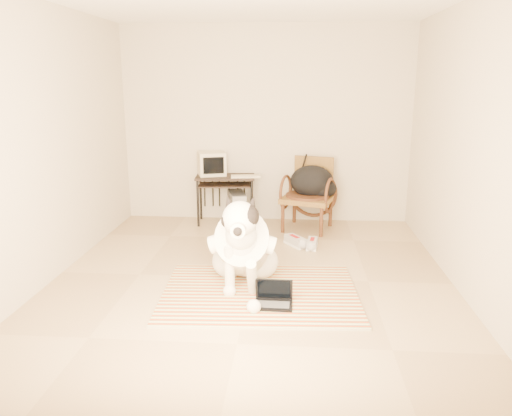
# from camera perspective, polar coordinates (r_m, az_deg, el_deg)

# --- Properties ---
(floor) EXTENTS (4.50, 4.50, 0.00)m
(floor) POSITION_cam_1_polar(r_m,az_deg,el_deg) (5.14, -0.48, -7.99)
(floor) COLOR tan
(floor) RESTS_ON ground
(wall_back) EXTENTS (4.50, 0.00, 4.50)m
(wall_back) POSITION_cam_1_polar(r_m,az_deg,el_deg) (7.02, 1.10, 9.46)
(wall_back) COLOR beige
(wall_back) RESTS_ON floor
(wall_front) EXTENTS (4.50, 0.00, 4.50)m
(wall_front) POSITION_cam_1_polar(r_m,az_deg,el_deg) (2.59, -4.83, 0.71)
(wall_front) COLOR beige
(wall_front) RESTS_ON floor
(wall_left) EXTENTS (0.00, 4.50, 4.50)m
(wall_left) POSITION_cam_1_polar(r_m,az_deg,el_deg) (5.35, -22.55, 6.79)
(wall_left) COLOR beige
(wall_left) RESTS_ON floor
(wall_right) EXTENTS (0.00, 4.50, 4.50)m
(wall_right) POSITION_cam_1_polar(r_m,az_deg,el_deg) (5.03, 22.99, 6.32)
(wall_right) COLOR beige
(wall_right) RESTS_ON floor
(rug) EXTENTS (1.89, 1.49, 0.02)m
(rug) POSITION_cam_1_polar(r_m,az_deg,el_deg) (4.77, 0.44, -9.69)
(rug) COLOR #C14114
(rug) RESTS_ON floor
(dog) EXTENTS (0.67, 1.39, 1.01)m
(dog) POSITION_cam_1_polar(r_m,az_deg,el_deg) (4.82, -1.44, -4.44)
(dog) COLOR white
(dog) RESTS_ON rug
(laptop) EXTENTS (0.34, 0.24, 0.23)m
(laptop) POSITION_cam_1_polar(r_m,az_deg,el_deg) (4.50, 2.03, -10.28)
(laptop) COLOR black
(laptop) RESTS_ON rug
(computer_desk) EXTENTS (0.84, 0.51, 0.67)m
(computer_desk) POSITION_cam_1_polar(r_m,az_deg,el_deg) (6.92, -3.54, 2.90)
(computer_desk) COLOR black
(computer_desk) RESTS_ON floor
(crt_monitor) EXTENTS (0.45, 0.43, 0.32)m
(crt_monitor) POSITION_cam_1_polar(r_m,az_deg,el_deg) (6.98, -5.09, 5.09)
(crt_monitor) COLOR beige
(crt_monitor) RESTS_ON computer_desk
(desk_keyboard) EXTENTS (0.42, 0.20, 0.03)m
(desk_keyboard) POSITION_cam_1_polar(r_m,az_deg,el_deg) (6.80, -1.18, 3.64)
(desk_keyboard) COLOR beige
(desk_keyboard) RESTS_ON computer_desk
(pc_tower) EXTENTS (0.32, 0.51, 0.44)m
(pc_tower) POSITION_cam_1_polar(r_m,az_deg,el_deg) (6.98, -2.19, 0.02)
(pc_tower) COLOR #454548
(pc_tower) RESTS_ON floor
(rattan_chair) EXTENTS (0.77, 0.76, 0.95)m
(rattan_chair) POSITION_cam_1_polar(r_m,az_deg,el_deg) (6.72, 6.06, 1.62)
(rattan_chair) COLOR brown
(rattan_chair) RESTS_ON floor
(backpack) EXTENTS (0.62, 0.48, 0.43)m
(backpack) POSITION_cam_1_polar(r_m,az_deg,el_deg) (6.69, 6.63, 2.91)
(backpack) COLOR black
(backpack) RESTS_ON rattan_chair
(sneaker_left) EXTENTS (0.30, 0.35, 0.12)m
(sneaker_left) POSITION_cam_1_polar(r_m,az_deg,el_deg) (6.10, 4.52, -3.85)
(sneaker_left) COLOR white
(sneaker_left) RESTS_ON floor
(sneaker_right) EXTENTS (0.15, 0.30, 0.10)m
(sneaker_right) POSITION_cam_1_polar(r_m,az_deg,el_deg) (6.05, 6.43, -4.10)
(sneaker_right) COLOR white
(sneaker_right) RESTS_ON floor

